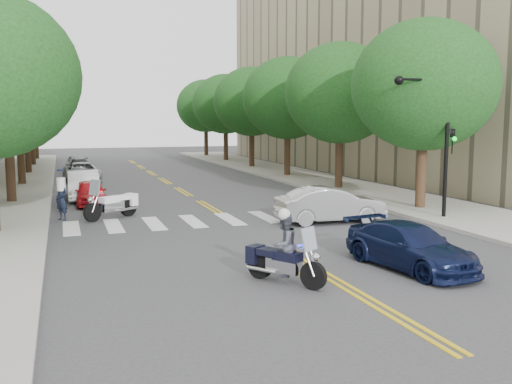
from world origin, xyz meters
name	(u,v)px	position (x,y,z in m)	size (l,w,h in m)	color
ground	(290,254)	(0.00, 0.00, 0.00)	(140.00, 140.00, 0.00)	#38383A
sidewalk_left	(10,185)	(-9.50, 22.00, 0.07)	(5.00, 60.00, 0.15)	#9E9991
sidewalk_right	(296,175)	(9.50, 22.00, 0.07)	(5.00, 60.00, 0.15)	#9E9991
building_right	(457,38)	(26.00, 26.00, 11.00)	(26.00, 44.00, 22.00)	tan
tree_l_1	(6,88)	(-8.80, 14.00, 5.55)	(6.40, 6.40, 8.45)	#382316
tree_l_2	(18,95)	(-8.80, 22.00, 5.55)	(6.40, 6.40, 8.45)	#382316
tree_l_3	(25,99)	(-8.80, 30.00, 5.55)	(6.40, 6.40, 8.45)	#382316
tree_l_4	(30,102)	(-8.80, 38.00, 5.55)	(6.40, 6.40, 8.45)	#382316
tree_l_5	(34,105)	(-8.80, 46.00, 5.55)	(6.40, 6.40, 8.45)	#382316
tree_r_0	(424,85)	(8.80, 6.00, 5.55)	(6.40, 6.40, 8.45)	#382316
tree_r_1	(340,93)	(8.80, 14.00, 5.55)	(6.40, 6.40, 8.45)	#382316
tree_r_2	(288,98)	(8.80, 22.00, 5.55)	(6.40, 6.40, 8.45)	#382316
tree_r_3	(252,102)	(8.80, 30.00, 5.55)	(6.40, 6.40, 8.45)	#382316
tree_r_4	(226,104)	(8.80, 38.00, 5.55)	(6.40, 6.40, 8.45)	#382316
tree_r_5	(206,106)	(8.80, 46.00, 5.55)	(6.40, 6.40, 8.45)	#382316
traffic_signal_pole	(437,128)	(7.72, 3.50, 3.72)	(2.82, 0.42, 6.00)	black
motorcycle_police	(282,250)	(-1.34, -2.78, 0.84)	(1.47, 2.09, 1.89)	black
motorcycle_parked	(115,204)	(-4.41, 8.30, 0.59)	(2.31, 1.71, 1.68)	black
officer_standing	(62,200)	(-6.50, 8.50, 0.84)	(0.61, 0.40, 1.67)	black
convertible	(330,205)	(3.58, 4.50, 0.71)	(1.50, 4.32, 1.42)	#B4B5B7
sedan_blue	(410,246)	(2.50, -2.59, 0.61)	(1.72, 4.22, 1.22)	#0D1538
parked_car_a	(90,193)	(-5.20, 12.40, 0.60)	(1.41, 3.51, 1.20)	#B6131B
parked_car_b	(84,186)	(-5.43, 14.50, 0.72)	(1.52, 4.36, 1.44)	white
parked_car_c	(82,172)	(-5.20, 23.25, 0.64)	(2.12, 4.59, 1.28)	#9C9DA3
parked_car_d	(80,167)	(-5.20, 28.50, 0.58)	(1.63, 4.02, 1.17)	black
parked_car_e	(77,163)	(-5.30, 30.79, 0.67)	(1.58, 3.93, 1.34)	gray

